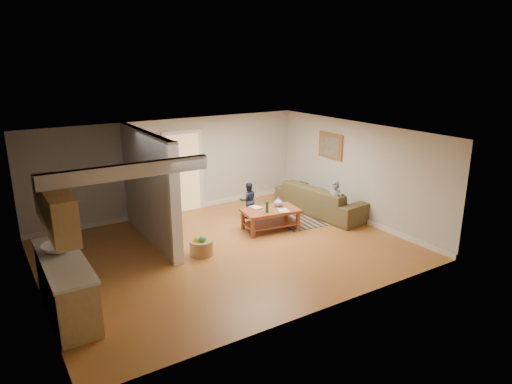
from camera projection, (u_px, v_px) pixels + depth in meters
ground at (228, 249)px, 9.93m from camera, size 7.50×7.50×0.00m
room_shell at (171, 188)px, 9.31m from camera, size 7.54×6.02×2.52m
area_rug at (312, 215)px, 12.11m from camera, size 2.52×1.94×0.01m
sofa at (321, 213)px, 12.24m from camera, size 1.32×2.75×0.78m
coffee_table at (271, 214)px, 10.96m from camera, size 1.43×0.97×0.79m
tv_console at (157, 199)px, 11.13m from camera, size 0.64×1.26×1.04m
speaker_left at (163, 220)px, 10.24m from camera, size 0.10×0.10×1.00m
speaker_right at (171, 213)px, 10.68m from camera, size 0.12×0.12×1.04m
toy_basket at (201, 247)px, 9.62m from camera, size 0.49×0.49×0.44m
child at (334, 224)px, 11.42m from camera, size 0.40×0.48×1.11m
toddler at (248, 218)px, 11.90m from camera, size 0.53×0.46×0.95m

